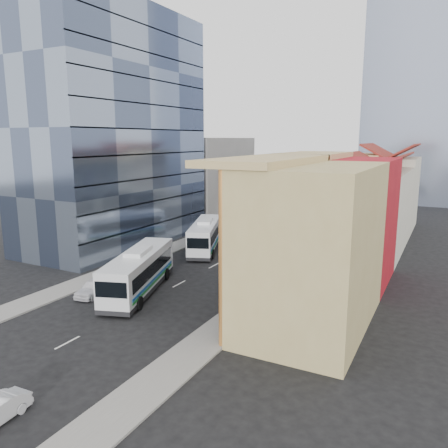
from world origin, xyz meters
The scene contains 14 objects.
ground centered at (0.00, 0.00, 0.00)m, with size 200.00×200.00×0.00m, color black.
sidewalk_right centered at (8.50, 22.00, 0.07)m, with size 3.00×90.00×0.15m, color slate.
sidewalk_left centered at (-8.50, 22.00, 0.07)m, with size 3.00×90.00×0.15m, color slate.
shophouse_tan centered at (14.00, 5.00, 6.00)m, with size 8.00×14.00×12.00m, color tan.
shophouse_red centered at (14.00, 17.00, 6.00)m, with size 8.00×10.00×12.00m, color #A8131B.
shophouse_cream_near centered at (14.00, 26.50, 5.00)m, with size 8.00×9.00×10.00m, color beige.
shophouse_cream_mid centered at (14.00, 35.50, 5.00)m, with size 8.00×9.00×10.00m, color beige.
shophouse_cream_far centered at (14.00, 46.00, 5.50)m, with size 8.00×12.00×11.00m, color beige.
office_tower centered at (-17.00, 19.00, 15.00)m, with size 12.00×26.00×30.00m, color #3E4A63.
office_block_far centered at (-16.00, 42.00, 7.00)m, with size 10.00×18.00×14.00m, color gray.
bus_left_near centered at (-2.00, 4.48, 2.04)m, with size 2.98×12.74×4.09m, color silver, non-canonical shape.
bus_left_far centered at (-4.32, 20.64, 1.97)m, with size 2.87×12.27×3.93m, color white, non-canonical shape.
bus_right centered at (5.50, 12.77, 1.66)m, with size 2.43×10.38×3.33m, color white, non-canonical shape.
sedan_left centered at (-5.09, 1.91, 0.75)m, with size 1.77×4.39×1.49m, color silver.
Camera 1 is at (22.56, -25.83, 13.85)m, focal length 35.00 mm.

